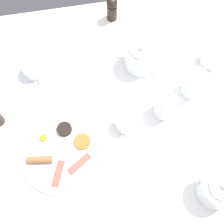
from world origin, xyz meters
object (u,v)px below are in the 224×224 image
Objects in this scene: teacup_with_saucer_right at (34,70)px; spoon_for_tea at (193,28)px; water_glass_tall at (193,84)px; creamer_jug at (124,124)px; teapot_near at (218,189)px; teacup_with_saucer_left at (211,59)px; fork_spare at (156,153)px; breakfast_plate at (61,151)px; teapot_far at (141,57)px; pepper_grinder at (112,8)px; water_glass_short at (165,106)px.

teacup_with_saucer_right is 1.02× the size of spoon_for_tea.
creamer_jug is at bearing -70.26° from water_glass_tall.
teapot_near is at bearing 45.07° from teacup_with_saucer_right.
teacup_with_saucer_left is 0.98× the size of fork_spare.
creamer_jug reaches higher than spoon_for_tea.
teacup_with_saucer_right is at bearing -134.96° from fork_spare.
teapot_far is (-0.31, 0.36, 0.05)m from breakfast_plate.
teapot_far is 1.09× the size of teacup_with_saucer_left.
pepper_grinder is (-0.22, 0.35, 0.03)m from teacup_with_saucer_right.
creamer_jug reaches higher than fork_spare.
spoon_for_tea and fork_spare have the same top height.
teacup_with_saucer_right is 0.70m from spoon_for_tea.
pepper_grinder is (-0.25, -0.07, 0.01)m from teapot_far.
teacup_with_saucer_left and creamer_jug have the same top height.
teapot_far is 1.35× the size of water_glass_tall.
fork_spare is (-0.17, -0.17, -0.05)m from teapot_near.
spoon_for_tea is (-0.29, 0.09, -0.06)m from water_glass_tall.
teacup_with_saucer_right is 1.47× the size of water_glass_short.
fork_spare is (0.63, 0.06, -0.06)m from pepper_grinder.
teapot_far reaches higher than breakfast_plate.
teacup_with_saucer_right is at bearing -15.12° from teapot_near.
teapot_near and teapot_far have the same top height.
breakfast_plate is at bearing -54.23° from spoon_for_tea.
teapot_far is at bearing 85.85° from teacup_with_saucer_right.
teapot_near reaches higher than fork_spare.
water_glass_tall reaches higher than spoon_for_tea.
breakfast_plate is 0.42m from water_glass_short.
pepper_grinder reaches higher than fork_spare.
water_glass_tall is at bearing -45.79° from teacup_with_saucer_left.
teapot_near is 0.34m from water_glass_short.
water_glass_short reaches higher than teacup_with_saucer_right.
pepper_grinder is at bearing -129.30° from teacup_with_saucer_left.
spoon_for_tea is (-0.39, 0.38, -0.03)m from creamer_jug.
teacup_with_saucer_right is 0.54m from water_glass_short.
water_glass_short is (-0.32, -0.10, -0.00)m from teapot_near.
breakfast_plate reaches higher than fork_spare.
pepper_grinder is (-0.56, 0.29, 0.05)m from breakfast_plate.
fork_spare is at bearing 5.07° from pepper_grinder.
spoon_for_tea is at bearing -69.52° from teapot_near.
breakfast_plate is at bearing 11.41° from teacup_with_saucer_right.
teacup_with_saucer_left is at bearing 50.70° from pepper_grinder.
breakfast_plate is 3.47× the size of creamer_jug.
pepper_grinder is (-0.29, -0.36, 0.03)m from teacup_with_saucer_left.
water_glass_tall is 0.31m from spoon_for_tea.
breakfast_plate is 0.35m from teacup_with_saucer_right.
teacup_with_saucer_left is 0.30m from water_glass_short.
teapot_near reaches higher than breakfast_plate.
water_glass_tall is at bearing -62.97° from teapot_near.
fork_spare is (0.34, -0.30, -0.02)m from teacup_with_saucer_left.
teapot_near is 1.55× the size of water_glass_tall.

